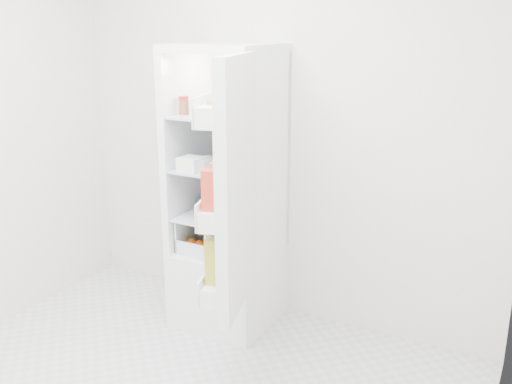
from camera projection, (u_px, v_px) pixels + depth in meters
The scene contains 19 objects.
room_walls at pixel (113, 106), 2.31m from camera, with size 3.02×3.02×2.61m.
refrigerator at pixel (231, 223), 3.71m from camera, with size 0.60×0.60×1.80m.
shelf_low at pixel (226, 215), 3.64m from camera, with size 0.49×0.53×0.01m, color silver.
shelf_mid at pixel (225, 168), 3.55m from camera, with size 0.49×0.53×0.01m, color silver.
shelf_top at pixel (224, 115), 3.46m from camera, with size 0.49×0.53×0.01m, color silver.
crisper_left at pixel (210, 231), 3.73m from camera, with size 0.23×0.46×0.22m, color silver, non-canonical shape.
crisper_right at pixel (243, 237), 3.62m from camera, with size 0.23×0.46×0.22m, color silver, non-canonical shape.
condiment_jars at pixel (218, 108), 3.40m from camera, with size 0.46×0.34×0.08m.
squeeze_bottle at pixel (260, 98), 3.44m from camera, with size 0.05×0.05×0.18m, color silver.
tub_white at pixel (191, 164), 3.43m from camera, with size 0.13×0.13×0.09m, color white.
tub_cream at pixel (206, 164), 3.47m from camera, with size 0.13×0.13×0.07m, color beige.
tin_red at pixel (220, 171), 3.34m from camera, with size 0.08×0.08×0.05m, color red.
foil_tray at pixel (215, 161), 3.62m from camera, with size 0.14×0.11×0.04m, color silver.
red_cabbage at pixel (244, 205), 3.56m from camera, with size 0.15×0.15×0.15m, color #551F5C.
bell_pepper at pixel (205, 207), 3.59m from camera, with size 0.11×0.11×0.11m, color red.
mushroom_bowl at pixel (208, 203), 3.75m from camera, with size 0.14×0.14×0.07m, color #87A8CA.
citrus_pile at pixel (205, 236), 3.69m from camera, with size 0.20×0.24×0.16m.
veg_pile at pixel (243, 244), 3.63m from camera, with size 0.16×0.30×0.10m.
fridge_door at pixel (232, 192), 2.89m from camera, with size 0.32×0.59×1.30m.
Camera 1 is at (1.61, -1.76, 1.91)m, focal length 40.00 mm.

